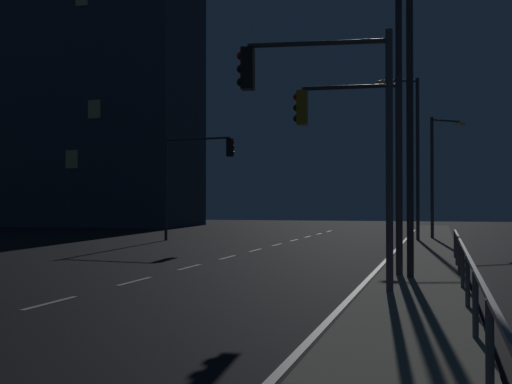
# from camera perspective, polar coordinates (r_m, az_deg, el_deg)

# --- Properties ---
(ground_plane) EXTENTS (112.00, 112.00, 0.00)m
(ground_plane) POSITION_cam_1_polar(r_m,az_deg,el_deg) (22.37, -5.15, -6.21)
(ground_plane) COLOR black
(ground_plane) RESTS_ON ground
(sidewalk_right) EXTENTS (2.28, 77.00, 0.14)m
(sidewalk_right) POSITION_cam_1_polar(r_m,az_deg,el_deg) (20.98, 13.86, -6.35)
(sidewalk_right) COLOR gray
(sidewalk_right) RESTS_ON ground
(lane_markings_center) EXTENTS (0.14, 50.00, 0.01)m
(lane_markings_center) POSITION_cam_1_polar(r_m,az_deg,el_deg) (25.67, -2.41, -5.51)
(lane_markings_center) COLOR silver
(lane_markings_center) RESTS_ON ground
(lane_edge_line) EXTENTS (0.14, 53.00, 0.01)m
(lane_edge_line) POSITION_cam_1_polar(r_m,az_deg,el_deg) (26.03, 11.05, -5.43)
(lane_edge_line) COLOR silver
(lane_edge_line) RESTS_ON ground
(traffic_light_near_left) EXTENTS (2.95, 0.38, 5.35)m
(traffic_light_near_left) POSITION_cam_1_polar(r_m,az_deg,el_deg) (18.81, 8.14, 4.56)
(traffic_light_near_left) COLOR #38383D
(traffic_light_near_left) RESTS_ON sidewalk_right
(traffic_light_overhead_east) EXTENTS (4.17, 0.81, 5.75)m
(traffic_light_overhead_east) POSITION_cam_1_polar(r_m,az_deg,el_deg) (36.70, -5.21, 2.20)
(traffic_light_overhead_east) COLOR #38383D
(traffic_light_overhead_east) RESTS_ON ground
(traffic_light_far_center) EXTENTS (3.48, 0.60, 5.75)m
(traffic_light_far_center) POSITION_cam_1_polar(r_m,az_deg,el_deg) (15.33, 5.77, 6.91)
(traffic_light_far_center) COLOR #4C4C51
(traffic_light_far_center) RESTS_ON sidewalk_right
(street_lamp_far_end) EXTENTS (1.90, 1.52, 6.62)m
(street_lamp_far_end) POSITION_cam_1_polar(r_m,az_deg,el_deg) (38.65, 15.03, 2.28)
(street_lamp_far_end) COLOR #38383D
(street_lamp_far_end) RESTS_ON sidewalk_right
(street_lamp_median) EXTENTS (1.68, 0.68, 7.94)m
(street_lamp_median) POSITION_cam_1_polar(r_m,az_deg,el_deg) (18.97, 12.61, 7.50)
(street_lamp_median) COLOR #2D3033
(street_lamp_median) RESTS_ON sidewalk_right
(street_lamp_corner) EXTENTS (2.18, 0.87, 8.40)m
(street_lamp_corner) POSITION_cam_1_polar(r_m,az_deg,el_deg) (36.14, 12.92, 3.98)
(street_lamp_corner) COLOR #38383D
(street_lamp_corner) RESTS_ON sidewalk_right
(street_lamp_across_street) EXTENTS (0.56, 1.52, 7.98)m
(street_lamp_across_street) POSITION_cam_1_polar(r_m,az_deg,el_deg) (18.45, 12.76, 7.77)
(street_lamp_across_street) COLOR #2D3033
(street_lamp_across_street) RESTS_ON sidewalk_right
(barrier_fence) EXTENTS (0.09, 23.73, 0.98)m
(barrier_fence) POSITION_cam_1_polar(r_m,az_deg,el_deg) (13.26, 17.34, -6.03)
(barrier_fence) COLOR #59595E
(barrier_fence) RESTS_ON sidewalk_right
(building_distant) EXTENTS (25.08, 9.70, 24.32)m
(building_distant) POSITION_cam_1_polar(r_m,az_deg,el_deg) (64.93, -16.27, 8.08)
(building_distant) COLOR #3D424C
(building_distant) RESTS_ON ground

